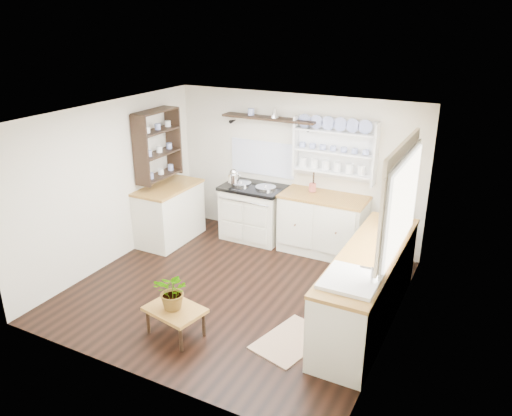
% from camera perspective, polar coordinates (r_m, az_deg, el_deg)
% --- Properties ---
extents(floor, '(4.00, 3.80, 0.01)m').
position_cam_1_polar(floor, '(6.65, -2.33, -9.32)').
color(floor, black).
rests_on(floor, ground).
extents(wall_back, '(4.00, 0.02, 2.30)m').
position_cam_1_polar(wall_back, '(7.76, 4.50, 4.50)').
color(wall_back, beige).
rests_on(wall_back, ground).
extents(wall_right, '(0.02, 3.80, 2.30)m').
position_cam_1_polar(wall_right, '(5.50, 15.96, -3.55)').
color(wall_right, beige).
rests_on(wall_right, ground).
extents(wall_left, '(0.02, 3.80, 2.30)m').
position_cam_1_polar(wall_left, '(7.29, -16.29, 2.58)').
color(wall_left, beige).
rests_on(wall_left, ground).
extents(ceiling, '(4.00, 3.80, 0.01)m').
position_cam_1_polar(ceiling, '(5.82, -2.67, 10.54)').
color(ceiling, white).
rests_on(ceiling, wall_back).
extents(window, '(0.08, 1.55, 1.22)m').
position_cam_1_polar(window, '(5.50, 16.21, 1.07)').
color(window, white).
rests_on(window, wall_right).
extents(aga_cooker, '(0.98, 0.68, 0.91)m').
position_cam_1_polar(aga_cooker, '(7.93, -0.31, -0.43)').
color(aga_cooker, silver).
rests_on(aga_cooker, floor).
extents(back_cabinets, '(1.27, 0.63, 0.90)m').
position_cam_1_polar(back_cabinets, '(7.53, 7.65, -1.76)').
color(back_cabinets, white).
rests_on(back_cabinets, floor).
extents(right_cabinets, '(0.62, 2.43, 0.90)m').
position_cam_1_polar(right_cabinets, '(5.95, 12.66, -8.70)').
color(right_cabinets, white).
rests_on(right_cabinets, floor).
extents(belfast_sink, '(0.55, 0.60, 0.45)m').
position_cam_1_polar(belfast_sink, '(5.15, 10.71, -9.22)').
color(belfast_sink, white).
rests_on(belfast_sink, right_cabinets).
extents(left_cabinets, '(0.62, 1.13, 0.90)m').
position_cam_1_polar(left_cabinets, '(7.98, -9.84, -0.52)').
color(left_cabinets, white).
rests_on(left_cabinets, floor).
extents(plate_rack, '(1.20, 0.22, 0.90)m').
position_cam_1_polar(plate_rack, '(7.40, 9.14, 6.72)').
color(plate_rack, white).
rests_on(plate_rack, wall_back).
extents(high_shelf, '(1.50, 0.29, 0.16)m').
position_cam_1_polar(high_shelf, '(7.62, 1.49, 10.14)').
color(high_shelf, black).
rests_on(high_shelf, wall_back).
extents(left_shelving, '(0.28, 0.80, 1.05)m').
position_cam_1_polar(left_shelving, '(7.73, -11.18, 7.18)').
color(left_shelving, black).
rests_on(left_shelving, wall_left).
extents(kettle, '(0.18, 0.18, 0.22)m').
position_cam_1_polar(kettle, '(7.76, -2.56, 3.70)').
color(kettle, silver).
rests_on(kettle, aga_cooker).
extents(utensil_crock, '(0.10, 0.10, 0.12)m').
position_cam_1_polar(utensil_crock, '(7.48, 6.46, 2.35)').
color(utensil_crock, '#A74A3D').
rests_on(utensil_crock, back_cabinets).
extents(center_table, '(0.70, 0.56, 0.34)m').
position_cam_1_polar(center_table, '(5.73, -9.24, -11.62)').
color(center_table, brown).
rests_on(center_table, floor).
extents(potted_plant, '(0.42, 0.37, 0.44)m').
position_cam_1_polar(potted_plant, '(5.59, -9.40, -9.35)').
color(potted_plant, '#3F7233').
rests_on(potted_plant, center_table).
extents(floor_rug, '(0.75, 0.96, 0.02)m').
position_cam_1_polar(floor_rug, '(5.73, 3.99, -14.86)').
color(floor_rug, '#82634B').
rests_on(floor_rug, floor).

